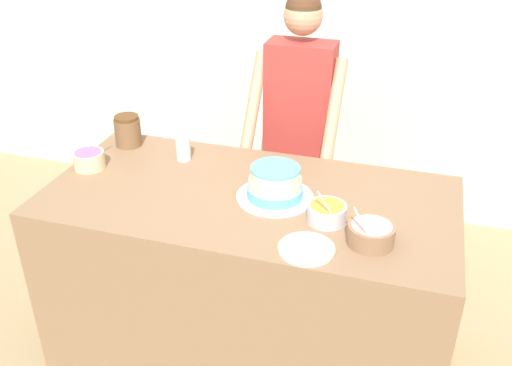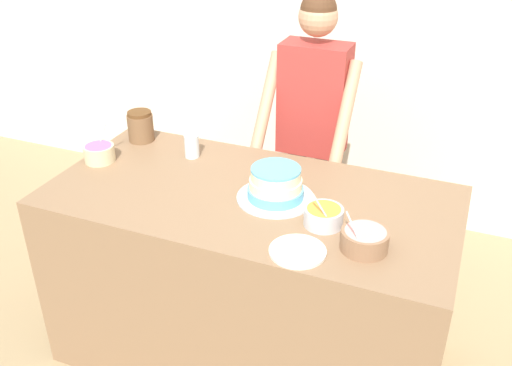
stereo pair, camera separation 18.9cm
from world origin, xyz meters
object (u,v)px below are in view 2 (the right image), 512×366
(frosting_bowl_orange, at_px, (324,216))
(stoneware_jar, at_px, (141,126))
(cake, at_px, (276,186))
(ceramic_plate, at_px, (298,251))
(frosting_bowl_purple, at_px, (99,153))
(drinking_glass, at_px, (192,146))
(frosting_bowl_pink, at_px, (365,239))
(person_baker, at_px, (313,114))

(frosting_bowl_orange, height_order, stoneware_jar, frosting_bowl_orange)
(cake, bearing_deg, stoneware_jar, 160.62)
(frosting_bowl_orange, bearing_deg, ceramic_plate, -98.60)
(frosting_bowl_orange, relative_size, stoneware_jar, 1.08)
(frosting_bowl_purple, relative_size, drinking_glass, 1.63)
(cake, height_order, frosting_bowl_orange, frosting_bowl_orange)
(frosting_bowl_purple, distance_m, ceramic_plate, 1.17)
(stoneware_jar, bearing_deg, frosting_bowl_pink, -21.99)
(frosting_bowl_pink, bearing_deg, ceramic_plate, -152.19)
(drinking_glass, bearing_deg, ceramic_plate, -37.54)
(frosting_bowl_orange, distance_m, drinking_glass, 0.83)
(frosting_bowl_pink, xyz_separation_m, frosting_bowl_orange, (-0.19, 0.10, -0.00))
(frosting_bowl_orange, bearing_deg, frosting_bowl_pink, -28.79)
(frosting_bowl_purple, bearing_deg, cake, -1.13)
(drinking_glass, xyz_separation_m, ceramic_plate, (0.73, -0.56, -0.05))
(cake, xyz_separation_m, ceramic_plate, (0.21, -0.33, -0.06))
(cake, distance_m, ceramic_plate, 0.40)
(frosting_bowl_pink, distance_m, frosting_bowl_orange, 0.21)
(frosting_bowl_pink, relative_size, ceramic_plate, 0.84)
(frosting_bowl_pink, relative_size, stoneware_jar, 1.13)
(person_baker, distance_m, cake, 0.77)
(frosting_bowl_pink, bearing_deg, drinking_glass, 154.84)
(person_baker, height_order, drinking_glass, person_baker)
(ceramic_plate, xyz_separation_m, stoneware_jar, (-1.06, 0.63, 0.07))
(stoneware_jar, bearing_deg, cake, -19.38)
(frosting_bowl_pink, distance_m, drinking_glass, 1.04)
(person_baker, distance_m, stoneware_jar, 0.90)
(frosting_bowl_purple, distance_m, frosting_bowl_orange, 1.15)
(cake, height_order, ceramic_plate, cake)
(person_baker, relative_size, frosting_bowl_orange, 9.66)
(frosting_bowl_pink, xyz_separation_m, stoneware_jar, (-1.28, 0.52, 0.03))
(person_baker, height_order, stoneware_jar, person_baker)
(drinking_glass, xyz_separation_m, stoneware_jar, (-0.33, 0.07, 0.02))
(frosting_bowl_pink, height_order, ceramic_plate, frosting_bowl_pink)
(frosting_bowl_pink, height_order, drinking_glass, frosting_bowl_pink)
(frosting_bowl_orange, bearing_deg, drinking_glass, 155.76)
(cake, bearing_deg, ceramic_plate, -57.61)
(person_baker, bearing_deg, drinking_glass, -129.05)
(person_baker, distance_m, ceramic_plate, 1.14)
(stoneware_jar, bearing_deg, person_baker, 31.41)
(cake, xyz_separation_m, frosting_bowl_purple, (-0.90, 0.02, -0.02))
(frosting_bowl_pink, height_order, frosting_bowl_purple, frosting_bowl_purple)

